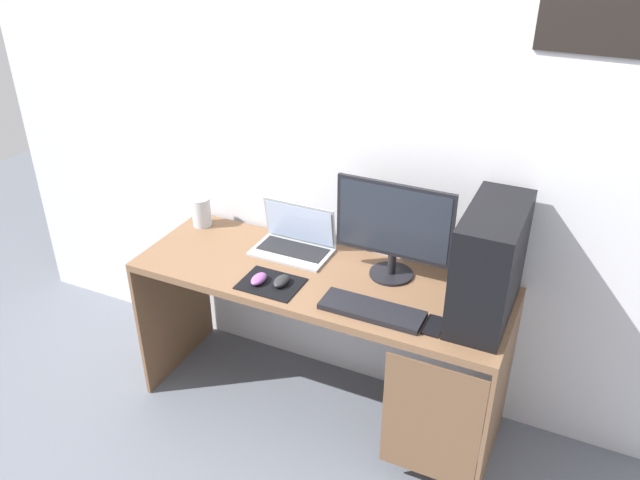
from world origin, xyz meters
The scene contains 12 objects.
ground_plane centered at (0.00, 0.00, 0.00)m, with size 8.00×8.00×0.00m, color slate.
wall_back centered at (0.00, 0.33, 1.30)m, with size 4.00×0.05×2.60m.
desk centered at (0.02, -0.01, 0.62)m, with size 1.67×0.57×0.76m.
pc_tower centered at (0.70, 0.03, 0.99)m, with size 0.21×0.47×0.46m, color black.
monitor centered at (0.28, 0.13, 1.00)m, with size 0.51×0.19×0.44m.
laptop centered at (-0.20, 0.15, 0.81)m, with size 0.36×0.22×0.22m.
speaker centered at (-0.73, 0.18, 0.84)m, with size 0.09×0.09×0.15m, color #B7BCC6.
keyboard centered at (0.30, -0.16, 0.77)m, with size 0.42×0.14×0.02m, color black.
mousepad centered at (-0.16, -0.15, 0.76)m, with size 0.26×0.20×0.01m, color black.
mouse_left centered at (-0.12, -0.14, 0.78)m, with size 0.06×0.10×0.03m, color #232326.
mouse_right centered at (-0.21, -0.16, 0.78)m, with size 0.06×0.10×0.03m, color #8C4C99.
cell_phone centered at (0.55, -0.14, 0.77)m, with size 0.07×0.13×0.01m, color black.
Camera 1 is at (1.00, -2.14, 2.27)m, focal length 36.00 mm.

